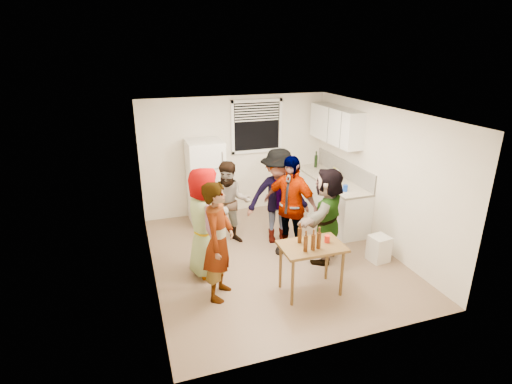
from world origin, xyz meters
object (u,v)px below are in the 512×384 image
object	(u,v)px
wine_bottle	(316,167)
guest_black	(289,252)
red_cup	(327,242)
blue_cup	(345,191)
beer_bottle_counter	(339,186)
guest_orange	(324,258)
kettle	(329,178)
guest_back_right	(277,240)
guest_back_left	(231,242)
beer_bottle_table	(318,248)
trash_bin	(379,247)
guest_grey	(207,272)
serving_table	(310,291)
refrigerator	(206,182)
guest_stripe	(220,295)

from	to	relation	value
wine_bottle	guest_black	size ratio (longest dim) A/B	0.15
red_cup	guest_black	size ratio (longest dim) A/B	0.06
blue_cup	red_cup	xyz separation A→B (m)	(-1.17, -1.50, -0.13)
beer_bottle_counter	guest_orange	world-z (taller)	beer_bottle_counter
red_cup	kettle	bearing A→B (deg)	61.46
beer_bottle_counter	guest_back_right	size ratio (longest dim) A/B	0.12
guest_back_left	guest_black	size ratio (longest dim) A/B	0.88
guest_back_left	guest_black	world-z (taller)	guest_back_left
beer_bottle_table	guest_orange	world-z (taller)	beer_bottle_table
trash_bin	red_cup	bearing A→B (deg)	-160.48
beer_bottle_counter	guest_back_right	bearing A→B (deg)	-174.64
beer_bottle_counter	blue_cup	bearing A→B (deg)	-95.78
kettle	guest_back_left	world-z (taller)	kettle
wine_bottle	beer_bottle_counter	size ratio (longest dim) A/B	1.27
guest_back_left	guest_back_right	distance (m)	0.87
wine_bottle	guest_grey	size ratio (longest dim) A/B	0.15
guest_grey	guest_back_right	distance (m)	1.63
kettle	red_cup	size ratio (longest dim) A/B	2.33
serving_table	guest_grey	bearing A→B (deg)	142.78
refrigerator	guest_black	bearing A→B (deg)	-59.32
red_cup	guest_stripe	bearing A→B (deg)	168.41
refrigerator	beer_bottle_counter	distance (m)	2.64
red_cup	beer_bottle_table	bearing A→B (deg)	-148.79
guest_back_left	serving_table	bearing A→B (deg)	-58.60
serving_table	guest_stripe	distance (m)	1.33
wine_bottle	guest_grey	xyz separation A→B (m)	(-2.93, -2.08, -0.90)
wine_bottle	serving_table	world-z (taller)	wine_bottle
refrigerator	trash_bin	world-z (taller)	refrigerator
guest_grey	beer_bottle_counter	bearing A→B (deg)	-74.66
serving_table	guest_back_right	size ratio (longest dim) A/B	0.51
kettle	guest_grey	world-z (taller)	kettle
kettle	trash_bin	bearing A→B (deg)	-80.64
beer_bottle_counter	serving_table	xyz separation A→B (m)	(-1.44, -1.81, -0.90)
red_cup	guest_black	bearing A→B (deg)	93.64
guest_stripe	wine_bottle	bearing A→B (deg)	-15.98
guest_orange	red_cup	bearing A→B (deg)	19.37
serving_table	guest_back_right	world-z (taller)	serving_table
refrigerator	guest_back_left	distance (m)	1.42
kettle	guest_stripe	size ratio (longest dim) A/B	0.14
blue_cup	serving_table	distance (m)	2.26
wine_bottle	trash_bin	xyz separation A→B (m)	(-0.09, -2.64, -0.65)
wine_bottle	guest_stripe	size ratio (longest dim) A/B	0.16
kettle	wine_bottle	world-z (taller)	wine_bottle
trash_bin	beer_bottle_table	distance (m)	1.64
blue_cup	guest_back_right	world-z (taller)	blue_cup
beer_bottle_counter	trash_bin	world-z (taller)	beer_bottle_counter
red_cup	guest_back_right	xyz separation A→B (m)	(-0.10, 1.67, -0.77)
guest_orange	wine_bottle	bearing A→B (deg)	-154.65
guest_grey	guest_back_right	bearing A→B (deg)	-66.27
blue_cup	guest_grey	world-z (taller)	blue_cup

